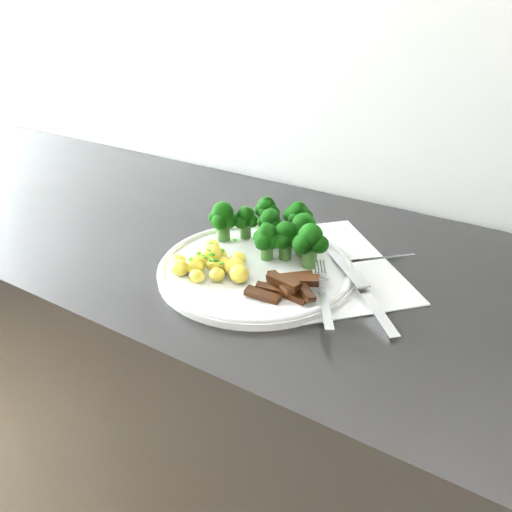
{
  "coord_description": "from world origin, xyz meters",
  "views": [
    {
      "loc": [
        0.17,
        1.02,
        1.3
      ],
      "look_at": [
        -0.21,
        1.61,
        0.92
      ],
      "focal_mm": 36.42,
      "sensor_mm": 36.0,
      "label": 1
    }
  ],
  "objects_px": {
    "beef_strips": "(286,285)",
    "fork": "(324,296)",
    "plate": "(256,268)",
    "potatoes": "(212,262)",
    "counter": "(308,464)",
    "knife": "(368,299)",
    "broccoli": "(276,227)",
    "recipe_paper": "(324,264)"
  },
  "relations": [
    {
      "from": "beef_strips",
      "to": "fork",
      "type": "height_order",
      "value": "beef_strips"
    },
    {
      "from": "plate",
      "to": "potatoes",
      "type": "relative_size",
      "value": 2.35
    },
    {
      "from": "counter",
      "to": "knife",
      "type": "bearing_deg",
      "value": -28.36
    },
    {
      "from": "potatoes",
      "to": "beef_strips",
      "type": "bearing_deg",
      "value": 2.58
    },
    {
      "from": "beef_strips",
      "to": "knife",
      "type": "bearing_deg",
      "value": 23.39
    },
    {
      "from": "beef_strips",
      "to": "counter",
      "type": "bearing_deg",
      "value": 85.27
    },
    {
      "from": "counter",
      "to": "beef_strips",
      "type": "bearing_deg",
      "value": -94.73
    },
    {
      "from": "counter",
      "to": "plate",
      "type": "bearing_deg",
      "value": -143.28
    },
    {
      "from": "broccoli",
      "to": "beef_strips",
      "type": "relative_size",
      "value": 2.2
    },
    {
      "from": "potatoes",
      "to": "fork",
      "type": "distance_m",
      "value": 0.18
    },
    {
      "from": "recipe_paper",
      "to": "beef_strips",
      "type": "relative_size",
      "value": 3.55
    },
    {
      "from": "fork",
      "to": "potatoes",
      "type": "bearing_deg",
      "value": -176.66
    },
    {
      "from": "broccoli",
      "to": "beef_strips",
      "type": "xyz_separation_m",
      "value": [
        0.08,
        -0.1,
        -0.03
      ]
    },
    {
      "from": "plate",
      "to": "fork",
      "type": "bearing_deg",
      "value": -13.75
    },
    {
      "from": "counter",
      "to": "knife",
      "type": "distance_m",
      "value": 0.47
    },
    {
      "from": "plate",
      "to": "potatoes",
      "type": "distance_m",
      "value": 0.07
    },
    {
      "from": "recipe_paper",
      "to": "knife",
      "type": "height_order",
      "value": "knife"
    },
    {
      "from": "beef_strips",
      "to": "knife",
      "type": "xyz_separation_m",
      "value": [
        0.11,
        0.05,
        -0.01
      ]
    },
    {
      "from": "recipe_paper",
      "to": "potatoes",
      "type": "relative_size",
      "value": 2.74
    },
    {
      "from": "beef_strips",
      "to": "knife",
      "type": "distance_m",
      "value": 0.12
    },
    {
      "from": "potatoes",
      "to": "counter",
      "type": "bearing_deg",
      "value": 37.86
    },
    {
      "from": "fork",
      "to": "knife",
      "type": "xyz_separation_m",
      "value": [
        0.05,
        0.04,
        -0.01
      ]
    },
    {
      "from": "counter",
      "to": "fork",
      "type": "relative_size",
      "value": 14.43
    },
    {
      "from": "counter",
      "to": "recipe_paper",
      "type": "height_order",
      "value": "recipe_paper"
    },
    {
      "from": "counter",
      "to": "potatoes",
      "type": "bearing_deg",
      "value": -142.14
    },
    {
      "from": "plate",
      "to": "knife",
      "type": "relative_size",
      "value": 1.7
    },
    {
      "from": "counter",
      "to": "knife",
      "type": "height_order",
      "value": "knife"
    },
    {
      "from": "potatoes",
      "to": "knife",
      "type": "relative_size",
      "value": 0.72
    },
    {
      "from": "counter",
      "to": "beef_strips",
      "type": "distance_m",
      "value": 0.48
    },
    {
      "from": "beef_strips",
      "to": "fork",
      "type": "bearing_deg",
      "value": 5.0
    },
    {
      "from": "recipe_paper",
      "to": "plate",
      "type": "height_order",
      "value": "plate"
    },
    {
      "from": "broccoli",
      "to": "knife",
      "type": "distance_m",
      "value": 0.2
    },
    {
      "from": "recipe_paper",
      "to": "broccoli",
      "type": "relative_size",
      "value": 1.61
    },
    {
      "from": "beef_strips",
      "to": "fork",
      "type": "xyz_separation_m",
      "value": [
        0.06,
        0.01,
        -0.0
      ]
    },
    {
      "from": "broccoli",
      "to": "potatoes",
      "type": "bearing_deg",
      "value": -114.28
    },
    {
      "from": "potatoes",
      "to": "plate",
      "type": "bearing_deg",
      "value": 39.61
    },
    {
      "from": "plate",
      "to": "fork",
      "type": "relative_size",
      "value": 1.85
    },
    {
      "from": "broccoli",
      "to": "fork",
      "type": "relative_size",
      "value": 1.34
    },
    {
      "from": "recipe_paper",
      "to": "knife",
      "type": "xyz_separation_m",
      "value": [
        0.1,
        -0.07,
        0.01
      ]
    },
    {
      "from": "recipe_paper",
      "to": "fork",
      "type": "bearing_deg",
      "value": -65.06
    },
    {
      "from": "broccoli",
      "to": "knife",
      "type": "height_order",
      "value": "broccoli"
    },
    {
      "from": "knife",
      "to": "fork",
      "type": "bearing_deg",
      "value": -140.12
    }
  ]
}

